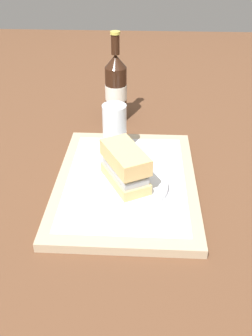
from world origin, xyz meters
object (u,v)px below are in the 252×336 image
(sandwich, at_px, (125,165))
(beer_glass, at_px, (115,127))
(plate, at_px, (125,185))
(beer_bottle, at_px, (116,88))

(sandwich, relative_size, beer_glass, 1.16)
(plate, relative_size, beer_glass, 1.52)
(sandwich, relative_size, beer_bottle, 0.54)
(plate, height_order, sandwich, sandwich)
(beer_glass, xyz_separation_m, beer_bottle, (0.22, 0.01, 0.02))
(sandwich, bearing_deg, beer_bottle, -20.99)
(beer_bottle, bearing_deg, sandwich, -172.97)
(beer_glass, bearing_deg, sandwich, -167.92)
(plate, bearing_deg, beer_glass, 12.40)
(beer_bottle, bearing_deg, plate, -172.80)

